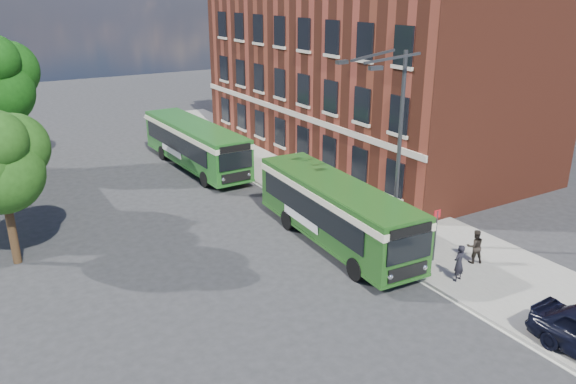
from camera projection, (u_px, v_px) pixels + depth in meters
ground at (275, 256)px, 25.37m from camera, size 120.00×120.00×0.00m
pavement at (309, 181)px, 35.18m from camera, size 6.00×48.00×0.15m
kerb_line at (266, 190)px, 33.73m from camera, size 0.12×48.00×0.01m
brick_office at (362, 56)px, 39.45m from camera, size 12.10×26.00×14.20m
street_lamp at (393, 149)px, 24.47m from camera, size 2.96×2.38×9.00m
bus_stop_sign at (436, 232)px, 24.18m from camera, size 0.35×0.08×2.52m
bus_front at (335, 207)px, 26.06m from camera, size 3.12×10.87×3.02m
bus_rear at (195, 141)px, 37.37m from camera, size 2.99×11.90×3.02m
pedestrian_a at (459, 263)px, 22.71m from camera, size 0.64×0.48×1.57m
pedestrian_b at (475, 246)px, 24.22m from camera, size 0.92×0.85×1.53m
tree_left at (1, 161)px, 23.19m from camera, size 4.09×3.89×6.91m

